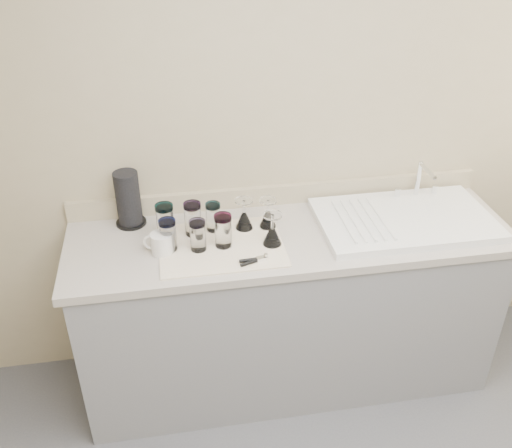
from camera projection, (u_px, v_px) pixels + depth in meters
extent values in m
cube|color=tan|center=(280.00, 138.00, 2.70)|extent=(3.50, 0.04, 2.50)
cube|color=slate|center=(288.00, 311.00, 2.88)|extent=(2.00, 0.60, 0.86)
cube|color=gray|center=(291.00, 237.00, 2.64)|extent=(2.06, 0.62, 0.04)
cube|color=white|center=(404.00, 220.00, 2.70)|extent=(0.82, 0.50, 0.03)
cylinder|color=silver|center=(418.00, 178.00, 2.83)|extent=(0.02, 0.02, 0.18)
cylinder|color=silver|center=(428.00, 171.00, 2.73)|extent=(0.02, 0.16, 0.02)
cylinder|color=silver|center=(398.00, 192.00, 2.86)|extent=(0.03, 0.03, 0.04)
cylinder|color=silver|center=(435.00, 189.00, 2.89)|extent=(0.03, 0.03, 0.04)
cube|color=white|center=(221.00, 246.00, 2.54)|extent=(0.55, 0.42, 0.01)
cylinder|color=white|center=(165.00, 223.00, 2.56)|extent=(0.08, 0.08, 0.14)
cylinder|color=#11808E|center=(164.00, 207.00, 2.52)|extent=(0.08, 0.08, 0.02)
cylinder|color=white|center=(193.00, 221.00, 2.58)|extent=(0.08, 0.08, 0.14)
cylinder|color=purple|center=(192.00, 205.00, 2.54)|extent=(0.08, 0.08, 0.02)
cylinder|color=white|center=(213.00, 218.00, 2.62)|extent=(0.07, 0.07, 0.12)
cylinder|color=#299EBD|center=(213.00, 206.00, 2.58)|extent=(0.07, 0.07, 0.02)
cylinder|color=white|center=(168.00, 237.00, 2.48)|extent=(0.07, 0.07, 0.13)
cylinder|color=#182DB9|center=(167.00, 222.00, 2.44)|extent=(0.07, 0.07, 0.02)
cylinder|color=white|center=(198.00, 237.00, 2.48)|extent=(0.07, 0.07, 0.13)
cylinder|color=#A88DDB|center=(197.00, 223.00, 2.44)|extent=(0.07, 0.07, 0.02)
cylinder|color=white|center=(223.00, 233.00, 2.50)|extent=(0.07, 0.07, 0.14)
cylinder|color=#CE2981|center=(223.00, 217.00, 2.46)|extent=(0.08, 0.08, 0.02)
cone|color=white|center=(244.00, 221.00, 2.64)|extent=(0.08, 0.08, 0.08)
cylinder|color=white|center=(244.00, 208.00, 2.60)|extent=(0.01, 0.01, 0.06)
cylinder|color=white|center=(244.00, 201.00, 2.59)|extent=(0.08, 0.08, 0.01)
cone|color=white|center=(268.00, 219.00, 2.65)|extent=(0.08, 0.08, 0.07)
cylinder|color=white|center=(268.00, 207.00, 2.62)|extent=(0.01, 0.01, 0.06)
cylinder|color=white|center=(268.00, 200.00, 2.60)|extent=(0.08, 0.08, 0.01)
cone|color=white|center=(272.00, 236.00, 2.53)|extent=(0.09, 0.09, 0.08)
cylinder|color=white|center=(272.00, 222.00, 2.49)|extent=(0.01, 0.01, 0.06)
cylinder|color=white|center=(272.00, 215.00, 2.47)|extent=(0.09, 0.09, 0.01)
cube|color=silver|center=(262.00, 258.00, 2.44)|extent=(0.05, 0.03, 0.02)
cylinder|color=black|center=(251.00, 262.00, 2.41)|extent=(0.10, 0.05, 0.02)
cylinder|color=black|center=(250.00, 260.00, 2.43)|extent=(0.10, 0.02, 0.02)
cylinder|color=silver|center=(162.00, 244.00, 2.47)|extent=(0.12, 0.12, 0.10)
torus|color=silver|center=(151.00, 243.00, 2.48)|extent=(0.07, 0.04, 0.07)
cylinder|color=black|center=(131.00, 222.00, 2.70)|extent=(0.14, 0.14, 0.01)
cylinder|color=black|center=(128.00, 198.00, 2.63)|extent=(0.11, 0.11, 0.26)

